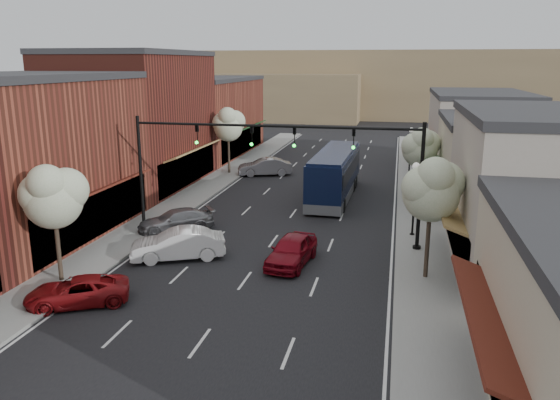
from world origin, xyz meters
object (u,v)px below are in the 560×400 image
Objects in this scene: tree_right_near at (433,188)px; red_hatchback at (292,250)px; lamp_post_near at (415,187)px; lamp_post_far at (411,144)px; signal_mast_right at (376,166)px; tree_left_far at (228,124)px; parked_car_b at (178,244)px; tree_right_far at (421,146)px; parked_car_c at (176,221)px; tree_left_near at (53,195)px; signal_mast_left at (178,158)px; parked_car_e at (265,167)px; coach_bus at (335,174)px; parked_car_a at (77,291)px.

tree_right_near reaches higher than red_hatchback.
red_hatchback is at bearing -135.77° from lamp_post_near.
tree_right_near reaches higher than lamp_post_far.
signal_mast_right is 1.34× the size of tree_left_far.
parked_car_b is at bearing 179.21° from tree_right_near.
parked_car_c is at bearing -142.10° from tree_right_far.
tree_left_near reaches higher than lamp_post_near.
signal_mast_left is (-11.24, 0.00, 0.00)m from signal_mast_right.
lamp_post_far reaches higher than parked_car_e.
lamp_post_far is 1.00× the size of red_hatchback.
tree_right_far is at bearing 50.31° from tree_left_near.
tree_left_near is 1.24× the size of parked_car_c.
signal_mast_left is 18.14m from tree_left_far.
parked_car_c is 0.96× the size of parked_car_e.
signal_mast_right is at bearing 123.91° from tree_right_near.
lamp_post_near reaches higher than parked_car_e.
signal_mast_left is 1.85× the size of lamp_post_near.
tree_left_far is (-0.00, 26.00, 0.38)m from tree_left_near.
parked_car_a is (-8.39, -21.05, -1.27)m from coach_bus.
signal_mast_left is at bearing 163.81° from tree_right_near.
lamp_post_far reaches higher than parked_car_a.
tree_left_near is 1.28× the size of lamp_post_far.
red_hatchback is at bearing -90.47° from coach_bus.
lamp_post_near reaches higher than red_hatchback.
tree_right_far is at bearing 77.15° from signal_mast_right.
tree_right_near is at bearing -88.70° from lamp_post_far.
tree_left_far is 22.52m from parked_car_b.
signal_mast_right is 1.00× the size of signal_mast_left.
tree_left_near reaches higher than tree_right_far.
red_hatchback is at bearing 29.18° from parked_car_c.
signal_mast_left is 18.51m from parked_car_e.
parked_car_a is at bearing -157.87° from tree_right_near.
lamp_post_far is at bearing 82.68° from red_hatchback.
signal_mast_right is at bearing 53.04° from parked_car_c.
coach_bus is at bearing -171.99° from tree_right_far.
lamp_post_near is 10.31m from coach_bus.
tree_right_near is 0.51× the size of coach_bus.
lamp_post_far is at bearing 56.14° from signal_mast_left.
signal_mast_right is 16.05m from tree_left_near.
lamp_post_far is (16.05, 2.06, -1.60)m from tree_left_far.
coach_bus is at bearing 25.28° from parked_car_e.
signal_mast_left reaches higher than tree_right_near.
tree_right_near reaches higher than lamp_post_near.
signal_mast_left is 14.55m from tree_right_near.
tree_left_far is at bearing 157.23° from parked_car_a.
signal_mast_left is 13.75m from lamp_post_near.
parked_car_e is at bearing 129.28° from lamp_post_near.
lamp_post_far is (0.00, 17.50, 0.00)m from lamp_post_near.
parked_car_c is (-11.82, 0.62, -3.96)m from signal_mast_right.
parked_car_b reaches higher than parked_car_a.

